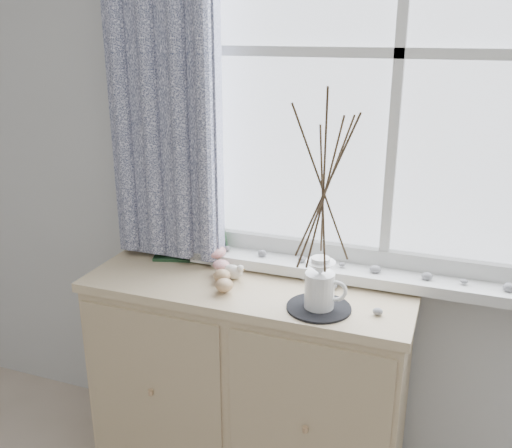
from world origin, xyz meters
name	(u,v)px	position (x,y,z in m)	size (l,w,h in m)	color
sideboard	(248,383)	(-0.15, 1.75, 0.43)	(1.20, 0.45, 0.85)	#C8B08C
botanical_book	(186,233)	(-0.45, 1.87, 0.97)	(0.33, 0.13, 0.23)	#1C3C22
toadstool_cluster	(216,256)	(-0.31, 1.84, 0.90)	(0.14, 0.15, 0.09)	white
wooden_eggs	(223,280)	(-0.22, 1.69, 0.88)	(0.10, 0.12, 0.08)	tan
songbird_figurine	(232,271)	(-0.22, 1.78, 0.88)	(0.11, 0.05, 0.06)	silver
crocheted_doily	(319,308)	(0.14, 1.65, 0.85)	(0.21, 0.21, 0.01)	black
twig_pitcher	(324,185)	(0.14, 1.65, 1.27)	(0.31, 0.31, 0.74)	white
sideboard_pebbles	(330,294)	(0.15, 1.75, 0.86)	(0.33, 0.23, 0.02)	gray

